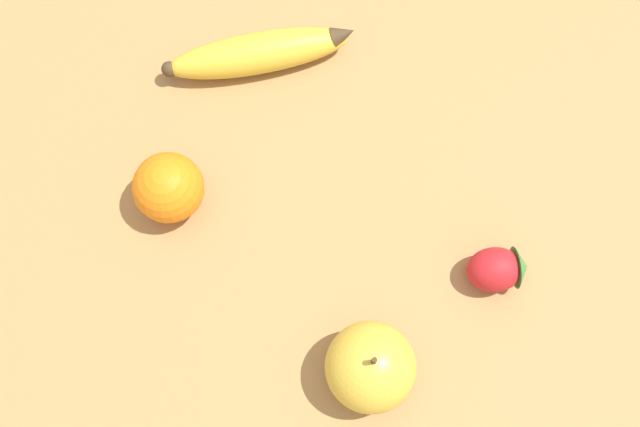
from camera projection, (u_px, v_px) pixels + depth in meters
name	position (u px, v px, depth m)	size (l,w,h in m)	color
ground_plane	(295.00, 179.00, 0.73)	(3.00, 3.00, 0.00)	#A87A47
banana	(260.00, 53.00, 0.75)	(0.18, 0.13, 0.04)	gold
orange	(169.00, 188.00, 0.69)	(0.07, 0.07, 0.07)	orange
strawberry	(499.00, 269.00, 0.68)	(0.07, 0.06, 0.04)	red
apple	(371.00, 367.00, 0.64)	(0.08, 0.08, 0.08)	gold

